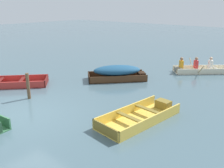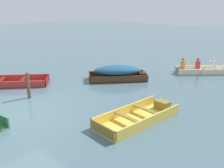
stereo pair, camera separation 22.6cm
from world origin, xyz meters
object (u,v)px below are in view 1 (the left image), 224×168
skiff_dark_varnish_mid_moored (118,72)px  skiff_red_far_moored (8,83)px  mooring_post (28,86)px  rowboat_cream_with_crew (202,69)px  skiff_yellow_near_moored (142,116)px

skiff_dark_varnish_mid_moored → skiff_red_far_moored: bearing=-129.7°
skiff_red_far_moored → mooring_post: mooring_post is taller
skiff_dark_varnish_mid_moored → skiff_red_far_moored: size_ratio=0.89×
skiff_dark_varnish_mid_moored → mooring_post: (-1.10, -4.45, 0.12)m
skiff_red_far_moored → rowboat_cream_with_crew: rowboat_cream_with_crew is taller
skiff_yellow_near_moored → rowboat_cream_with_crew: (-0.76, 7.30, 0.08)m
skiff_red_far_moored → rowboat_cream_with_crew: size_ratio=1.01×
skiff_red_far_moored → rowboat_cream_with_crew: (6.23, 8.35, 0.09)m
skiff_yellow_near_moored → rowboat_cream_with_crew: size_ratio=0.96×
skiff_yellow_near_moored → skiff_dark_varnish_mid_moored: bearing=139.0°
skiff_dark_varnish_mid_moored → rowboat_cream_with_crew: 5.06m
skiff_yellow_near_moored → rowboat_cream_with_crew: rowboat_cream_with_crew is taller
skiff_yellow_near_moored → mooring_post: bearing=-163.7°
skiff_yellow_near_moored → skiff_red_far_moored: skiff_yellow_near_moored is taller
skiff_red_far_moored → rowboat_cream_with_crew: bearing=53.3°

